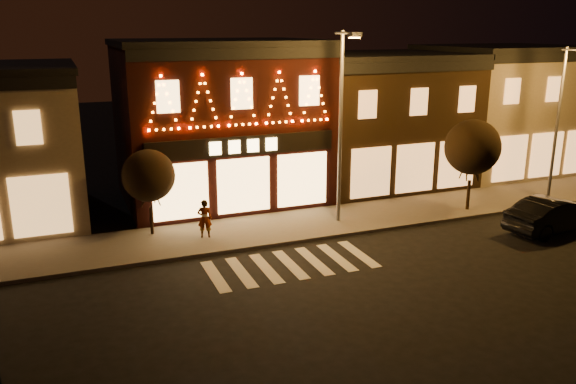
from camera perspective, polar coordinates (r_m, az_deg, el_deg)
ground at (r=19.50m, az=4.69°, el=-11.37°), size 120.00×120.00×0.00m
sidewalk_far at (r=26.94m, az=1.02°, el=-3.27°), size 44.00×4.00×0.15m
building_pulp at (r=30.85m, az=-6.71°, el=6.92°), size 10.20×8.34×8.30m
building_right_a at (r=34.57m, az=8.81°, el=7.13°), size 9.20×8.28×7.50m
building_right_b at (r=39.82m, az=20.20°, el=7.71°), size 9.20×8.28×7.80m
streetlamp_mid at (r=26.06m, az=5.34°, el=7.64°), size 0.70×1.98×8.61m
streetlamp_right at (r=32.21m, az=25.20°, el=6.93°), size 0.64×1.79×7.81m
tree_left at (r=25.55m, az=-13.49°, el=1.57°), size 2.25×2.25×3.77m
tree_right at (r=29.63m, az=17.62°, el=4.21°), size 2.69×2.69×4.49m
dark_sedan at (r=28.71m, az=24.55°, el=-2.04°), size 4.96×2.27×1.58m
pedestrian at (r=25.22m, az=-8.17°, el=-2.59°), size 0.70×0.55×1.68m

